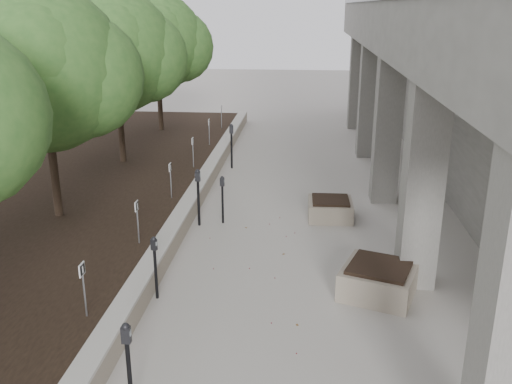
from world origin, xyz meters
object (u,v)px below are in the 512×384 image
at_px(crabapple_tree_3, 46,104).
at_px(parking_meter_4, 223,200).
at_px(parking_meter_1, 129,369).
at_px(planter_back, 330,208).
at_px(crabapple_tree_5, 158,62).
at_px(parking_meter_3, 198,198).
at_px(crabapple_tree_4, 117,78).
at_px(parking_meter_2, 155,268).
at_px(parking_meter_5, 232,146).
at_px(planter_front, 379,279).

relative_size(crabapple_tree_3, parking_meter_4, 4.35).
distance_m(parking_meter_1, planter_back, 8.20).
height_order(crabapple_tree_5, parking_meter_1, crabapple_tree_5).
relative_size(parking_meter_1, planter_back, 1.25).
bearing_deg(parking_meter_1, crabapple_tree_3, 120.68).
height_order(crabapple_tree_5, parking_meter_3, crabapple_tree_5).
bearing_deg(parking_meter_4, crabapple_tree_4, 140.05).
relative_size(crabapple_tree_3, planter_back, 4.84).
distance_m(parking_meter_2, parking_meter_5, 8.98).
distance_m(crabapple_tree_3, parking_meter_1, 7.65).
bearing_deg(parking_meter_4, crabapple_tree_3, -161.37).
xyz_separation_m(crabapple_tree_4, parking_meter_5, (3.49, 0.87, -2.36)).
xyz_separation_m(crabapple_tree_3, parking_meter_3, (3.36, 0.61, -2.38)).
relative_size(crabapple_tree_4, parking_meter_4, 4.35).
bearing_deg(parking_meter_5, parking_meter_2, -105.05).
xyz_separation_m(parking_meter_4, planter_front, (3.51, -3.39, -0.32)).
bearing_deg(parking_meter_3, crabapple_tree_5, 109.27).
bearing_deg(parking_meter_4, parking_meter_3, -153.05).
bearing_deg(planter_back, parking_meter_3, -166.26).
bearing_deg(parking_meter_4, parking_meter_1, -84.86).
relative_size(crabapple_tree_3, parking_meter_1, 3.88).
relative_size(crabapple_tree_4, parking_meter_5, 3.56).
bearing_deg(planter_front, planter_back, 101.00).
xyz_separation_m(crabapple_tree_5, parking_meter_1, (3.73, -16.22, -2.42)).
bearing_deg(parking_meter_2, parking_meter_1, -62.64).
height_order(crabapple_tree_4, parking_meter_5, crabapple_tree_4).
relative_size(crabapple_tree_3, planter_front, 4.14).
relative_size(crabapple_tree_5, planter_back, 4.84).
xyz_separation_m(crabapple_tree_3, parking_meter_2, (3.25, -3.11, -2.49)).
xyz_separation_m(parking_meter_2, parking_meter_5, (0.24, 8.98, 0.13)).
relative_size(crabapple_tree_4, parking_meter_2, 4.32).
xyz_separation_m(crabapple_tree_4, parking_meter_1, (3.73, -11.22, -2.42)).
bearing_deg(parking_meter_1, parking_meter_3, 92.87).
bearing_deg(crabapple_tree_4, crabapple_tree_5, 90.00).
height_order(parking_meter_1, parking_meter_3, parking_meter_3).
distance_m(crabapple_tree_5, parking_meter_3, 10.25).
xyz_separation_m(crabapple_tree_5, parking_meter_5, (3.49, -4.13, -2.36)).
relative_size(parking_meter_2, parking_meter_4, 1.01).
bearing_deg(parking_meter_4, planter_back, 19.14).
height_order(parking_meter_1, planter_back, parking_meter_1).
bearing_deg(parking_meter_1, crabapple_tree_5, 102.71).
bearing_deg(parking_meter_5, crabapple_tree_3, -134.27).
height_order(crabapple_tree_4, parking_meter_3, crabapple_tree_4).
relative_size(parking_meter_1, parking_meter_2, 1.11).
height_order(crabapple_tree_3, planter_back, crabapple_tree_3).
height_order(crabapple_tree_3, parking_meter_1, crabapple_tree_3).
bearing_deg(parking_meter_1, crabapple_tree_4, 108.14).
distance_m(parking_meter_1, parking_meter_2, 3.15).
relative_size(parking_meter_1, planter_front, 1.07).
distance_m(parking_meter_3, parking_meter_5, 5.25).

